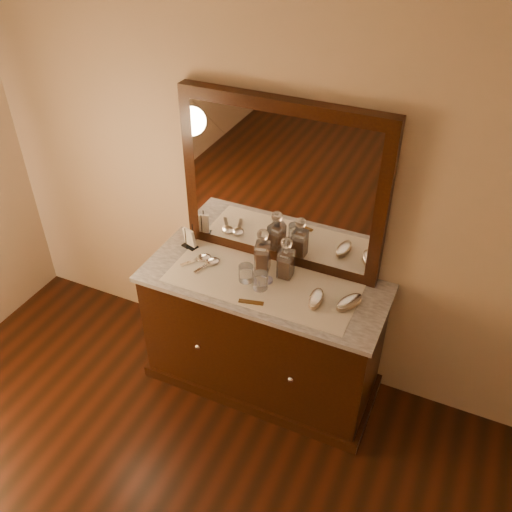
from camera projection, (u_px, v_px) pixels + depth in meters
name	position (u px, v px, depth m)	size (l,w,h in m)	color
dresser_cabinet	(263.00, 336.00, 3.43)	(1.40, 0.55, 0.82)	black
dresser_plinth	(262.00, 375.00, 3.65)	(1.46, 0.59, 0.08)	black
knob_left	(198.00, 347.00, 3.30)	(0.04, 0.04, 0.04)	silver
knob_right	(291.00, 379.00, 3.10)	(0.04, 0.04, 0.04)	silver
marble_top	(263.00, 283.00, 3.18)	(1.44, 0.59, 0.03)	silver
mirror_frame	(282.00, 186.00, 3.05)	(1.20, 0.08, 1.00)	black
mirror_glass	(279.00, 189.00, 3.02)	(1.06, 0.01, 0.86)	white
lace_runner	(262.00, 283.00, 3.15)	(1.10, 0.45, 0.00)	silver
pin_dish	(267.00, 280.00, 3.16)	(0.07, 0.07, 0.01)	white
comb	(251.00, 302.00, 3.01)	(0.14, 0.03, 0.01)	brown
napkin_rack	(190.00, 239.00, 3.40)	(0.11, 0.09, 0.15)	black
decanter_left	(263.00, 254.00, 3.19)	(0.10, 0.10, 0.28)	brown
decanter_right	(286.00, 262.00, 3.14)	(0.08, 0.08, 0.27)	brown
brush_near	(316.00, 299.00, 3.00)	(0.09, 0.18, 0.05)	#96795C
brush_far	(349.00, 303.00, 2.98)	(0.15, 0.20, 0.05)	#96795C
hand_mirror_outer	(201.00, 258.00, 3.32)	(0.15, 0.19, 0.02)	silver
hand_mirror_inner	(210.00, 263.00, 3.29)	(0.10, 0.20, 0.02)	silver
tumblers	(253.00, 277.00, 3.11)	(0.19, 0.12, 0.10)	white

